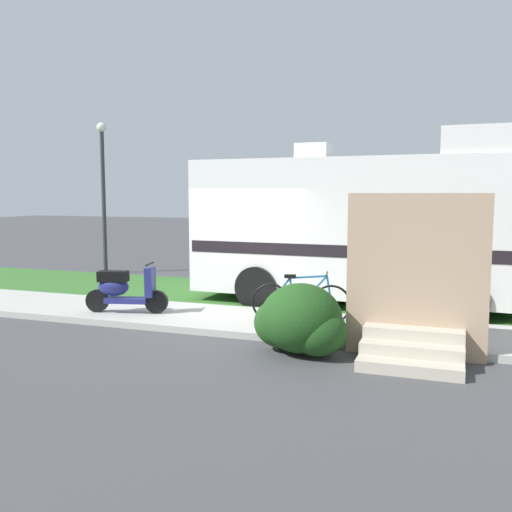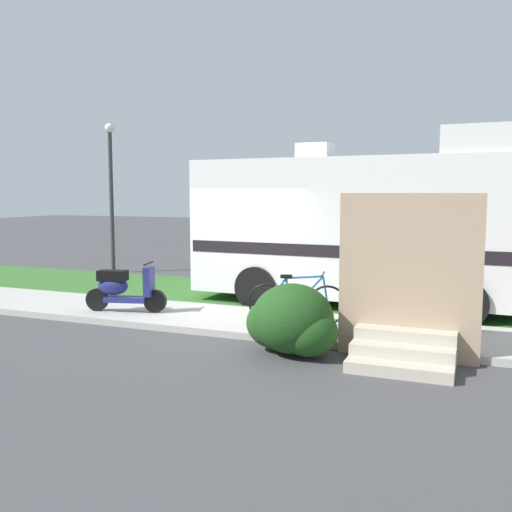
{
  "view_description": "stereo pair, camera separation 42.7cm",
  "coord_description": "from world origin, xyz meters",
  "px_view_note": "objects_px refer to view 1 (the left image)",
  "views": [
    {
      "loc": [
        4.1,
        -10.6,
        2.39
      ],
      "look_at": [
        0.21,
        0.3,
        1.1
      ],
      "focal_mm": 39.28,
      "sensor_mm": 36.0,
      "label": 1
    },
    {
      "loc": [
        4.5,
        -10.45,
        2.39
      ],
      "look_at": [
        0.21,
        0.3,
        1.1
      ],
      "focal_mm": 39.28,
      "sensor_mm": 36.0,
      "label": 2
    }
  ],
  "objects_px": {
    "bicycle": "(301,301)",
    "street_lamp_post": "(103,183)",
    "scooter": "(123,289)",
    "pickup_truck_far": "(263,232)",
    "motorhome_rv": "(365,226)",
    "bottle_spare": "(396,322)",
    "bottle_green": "(440,323)"
  },
  "relations": [
    {
      "from": "bottle_green",
      "to": "street_lamp_post",
      "type": "relative_size",
      "value": 0.05
    },
    {
      "from": "motorhome_rv",
      "to": "bicycle",
      "type": "xyz_separation_m",
      "value": [
        -0.72,
        -2.45,
        -1.21
      ]
    },
    {
      "from": "bottle_spare",
      "to": "pickup_truck_far",
      "type": "bearing_deg",
      "value": 120.14
    },
    {
      "from": "scooter",
      "to": "motorhome_rv",
      "type": "bearing_deg",
      "value": 33.8
    },
    {
      "from": "motorhome_rv",
      "to": "bottle_spare",
      "type": "xyz_separation_m",
      "value": [
        0.91,
        -2.33,
        -1.49
      ]
    },
    {
      "from": "pickup_truck_far",
      "to": "bottle_green",
      "type": "relative_size",
      "value": 23.99
    },
    {
      "from": "motorhome_rv",
      "to": "street_lamp_post",
      "type": "bearing_deg",
      "value": 163.89
    },
    {
      "from": "scooter",
      "to": "pickup_truck_far",
      "type": "height_order",
      "value": "pickup_truck_far"
    },
    {
      "from": "pickup_truck_far",
      "to": "bottle_green",
      "type": "distance_m",
      "value": 11.86
    },
    {
      "from": "motorhome_rv",
      "to": "street_lamp_post",
      "type": "height_order",
      "value": "street_lamp_post"
    },
    {
      "from": "scooter",
      "to": "street_lamp_post",
      "type": "distance_m",
      "value": 6.79
    },
    {
      "from": "pickup_truck_far",
      "to": "street_lamp_post",
      "type": "height_order",
      "value": "street_lamp_post"
    },
    {
      "from": "bottle_spare",
      "to": "street_lamp_post",
      "type": "relative_size",
      "value": 0.06
    },
    {
      "from": "bicycle",
      "to": "bottle_green",
      "type": "xyz_separation_m",
      "value": [
        2.34,
        0.33,
        -0.29
      ]
    },
    {
      "from": "bicycle",
      "to": "bottle_green",
      "type": "bearing_deg",
      "value": 8.11
    },
    {
      "from": "bicycle",
      "to": "pickup_truck_far",
      "type": "relative_size",
      "value": 0.32
    },
    {
      "from": "motorhome_rv",
      "to": "street_lamp_post",
      "type": "xyz_separation_m",
      "value": [
        -8.08,
        2.34,
        0.98
      ]
    },
    {
      "from": "scooter",
      "to": "pickup_truck_far",
      "type": "xyz_separation_m",
      "value": [
        -0.79,
        10.51,
        0.38
      ]
    },
    {
      "from": "bottle_spare",
      "to": "motorhome_rv",
      "type": "bearing_deg",
      "value": 111.24
    },
    {
      "from": "motorhome_rv",
      "to": "bicycle",
      "type": "bearing_deg",
      "value": -106.46
    },
    {
      "from": "motorhome_rv",
      "to": "bottle_spare",
      "type": "height_order",
      "value": "motorhome_rv"
    },
    {
      "from": "pickup_truck_far",
      "to": "street_lamp_post",
      "type": "relative_size",
      "value": 1.2
    },
    {
      "from": "bicycle",
      "to": "bottle_green",
      "type": "distance_m",
      "value": 2.38
    },
    {
      "from": "motorhome_rv",
      "to": "scooter",
      "type": "relative_size",
      "value": 4.4
    },
    {
      "from": "scooter",
      "to": "bicycle",
      "type": "height_order",
      "value": "scooter"
    },
    {
      "from": "scooter",
      "to": "bottle_green",
      "type": "height_order",
      "value": "scooter"
    },
    {
      "from": "motorhome_rv",
      "to": "bottle_green",
      "type": "relative_size",
      "value": 31.09
    },
    {
      "from": "motorhome_rv",
      "to": "pickup_truck_far",
      "type": "bearing_deg",
      "value": 122.56
    },
    {
      "from": "bicycle",
      "to": "street_lamp_post",
      "type": "xyz_separation_m",
      "value": [
        -7.36,
        4.79,
        2.19
      ]
    },
    {
      "from": "scooter",
      "to": "bottle_green",
      "type": "xyz_separation_m",
      "value": [
        5.76,
        0.66,
        -0.36
      ]
    },
    {
      "from": "pickup_truck_far",
      "to": "bottle_spare",
      "type": "xyz_separation_m",
      "value": [
        5.84,
        -10.07,
        -0.73
      ]
    },
    {
      "from": "pickup_truck_far",
      "to": "bottle_green",
      "type": "xyz_separation_m",
      "value": [
        6.55,
        -9.85,
        -0.75
      ]
    }
  ]
}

